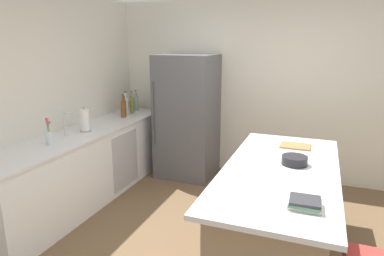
{
  "coord_description": "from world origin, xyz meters",
  "views": [
    {
      "loc": [
        0.63,
        -2.76,
        2.0
      ],
      "look_at": [
        -0.76,
        0.87,
        1.0
      ],
      "focal_mm": 31.64,
      "sensor_mm": 36.0,
      "label": 1
    }
  ],
  "objects_px": {
    "sink_faucet": "(66,123)",
    "vinegar_bottle": "(137,103)",
    "soda_bottle": "(126,105)",
    "whiskey_bottle": "(123,108)",
    "flower_vase": "(49,136)",
    "gin_bottle": "(136,103)",
    "kitchen_island": "(278,214)",
    "cutting_board": "(295,146)",
    "mixing_bowl": "(294,160)",
    "olive_oil_bottle": "(132,105)",
    "cookbook_stack": "(305,203)",
    "hot_sauce_bottle": "(131,106)",
    "refrigerator": "(187,116)",
    "syrup_bottle": "(124,108)",
    "paper_towel_roll": "(85,121)"
  },
  "relations": [
    {
      "from": "sink_faucet",
      "to": "vinegar_bottle",
      "type": "distance_m",
      "value": 1.69
    },
    {
      "from": "soda_bottle",
      "to": "whiskey_bottle",
      "type": "relative_size",
      "value": 1.04
    },
    {
      "from": "flower_vase",
      "to": "whiskey_bottle",
      "type": "height_order",
      "value": "whiskey_bottle"
    },
    {
      "from": "sink_faucet",
      "to": "gin_bottle",
      "type": "distance_m",
      "value": 1.61
    },
    {
      "from": "kitchen_island",
      "to": "cutting_board",
      "type": "bearing_deg",
      "value": 84.34
    },
    {
      "from": "mixing_bowl",
      "to": "whiskey_bottle",
      "type": "bearing_deg",
      "value": 155.63
    },
    {
      "from": "gin_bottle",
      "to": "mixing_bowl",
      "type": "distance_m",
      "value": 3.06
    },
    {
      "from": "kitchen_island",
      "to": "sink_faucet",
      "type": "distance_m",
      "value": 2.57
    },
    {
      "from": "olive_oil_bottle",
      "to": "mixing_bowl",
      "type": "xyz_separation_m",
      "value": [
        2.54,
        -1.43,
        -0.1
      ]
    },
    {
      "from": "cookbook_stack",
      "to": "cutting_board",
      "type": "bearing_deg",
      "value": 96.89
    },
    {
      "from": "soda_bottle",
      "to": "flower_vase",
      "type": "bearing_deg",
      "value": -87.86
    },
    {
      "from": "flower_vase",
      "to": "hot_sauce_bottle",
      "type": "xyz_separation_m",
      "value": [
        -0.08,
        1.85,
        -0.0
      ]
    },
    {
      "from": "hot_sauce_bottle",
      "to": "whiskey_bottle",
      "type": "bearing_deg",
      "value": -76.62
    },
    {
      "from": "olive_oil_bottle",
      "to": "whiskey_bottle",
      "type": "xyz_separation_m",
      "value": [
        0.02,
        -0.28,
        -0.01
      ]
    },
    {
      "from": "cookbook_stack",
      "to": "mixing_bowl",
      "type": "bearing_deg",
      "value": 99.18
    },
    {
      "from": "olive_oil_bottle",
      "to": "refrigerator",
      "type": "bearing_deg",
      "value": 7.69
    },
    {
      "from": "kitchen_island",
      "to": "mixing_bowl",
      "type": "relative_size",
      "value": 9.33
    },
    {
      "from": "sink_faucet",
      "to": "whiskey_bottle",
      "type": "xyz_separation_m",
      "value": [
        0.08,
        1.12,
        -0.03
      ]
    },
    {
      "from": "sink_faucet",
      "to": "mixing_bowl",
      "type": "xyz_separation_m",
      "value": [
        2.59,
        -0.02,
        -0.12
      ]
    },
    {
      "from": "gin_bottle",
      "to": "olive_oil_bottle",
      "type": "distance_m",
      "value": 0.21
    },
    {
      "from": "hot_sauce_bottle",
      "to": "olive_oil_bottle",
      "type": "bearing_deg",
      "value": -53.62
    },
    {
      "from": "cutting_board",
      "to": "hot_sauce_bottle",
      "type": "bearing_deg",
      "value": 159.59
    },
    {
      "from": "refrigerator",
      "to": "sink_faucet",
      "type": "bearing_deg",
      "value": -121.27
    },
    {
      "from": "vinegar_bottle",
      "to": "hot_sauce_bottle",
      "type": "distance_m",
      "value": 0.19
    },
    {
      "from": "flower_vase",
      "to": "syrup_bottle",
      "type": "height_order",
      "value": "same"
    },
    {
      "from": "kitchen_island",
      "to": "refrigerator",
      "type": "distance_m",
      "value": 2.34
    },
    {
      "from": "whiskey_bottle",
      "to": "gin_bottle",
      "type": "bearing_deg",
      "value": 97.76
    },
    {
      "from": "flower_vase",
      "to": "gin_bottle",
      "type": "xyz_separation_m",
      "value": [
        -0.06,
        1.95,
        0.03
      ]
    },
    {
      "from": "flower_vase",
      "to": "vinegar_bottle",
      "type": "distance_m",
      "value": 2.04
    },
    {
      "from": "sink_faucet",
      "to": "whiskey_bottle",
      "type": "relative_size",
      "value": 0.89
    },
    {
      "from": "kitchen_island",
      "to": "paper_towel_roll",
      "type": "distance_m",
      "value": 2.53
    },
    {
      "from": "hot_sauce_bottle",
      "to": "gin_bottle",
      "type": "bearing_deg",
      "value": 77.85
    },
    {
      "from": "sink_faucet",
      "to": "cookbook_stack",
      "type": "distance_m",
      "value": 2.86
    },
    {
      "from": "paper_towel_roll",
      "to": "whiskey_bottle",
      "type": "xyz_separation_m",
      "value": [
        0.01,
        0.86,
        -0.0
      ]
    },
    {
      "from": "hot_sauce_bottle",
      "to": "whiskey_bottle",
      "type": "relative_size",
      "value": 0.75
    },
    {
      "from": "syrup_bottle",
      "to": "cookbook_stack",
      "type": "distance_m",
      "value": 3.41
    },
    {
      "from": "whiskey_bottle",
      "to": "cookbook_stack",
      "type": "height_order",
      "value": "whiskey_bottle"
    },
    {
      "from": "whiskey_bottle",
      "to": "sink_faucet",
      "type": "bearing_deg",
      "value": -93.82
    },
    {
      "from": "hot_sauce_bottle",
      "to": "vinegar_bottle",
      "type": "bearing_deg",
      "value": 93.61
    },
    {
      "from": "flower_vase",
      "to": "paper_towel_roll",
      "type": "bearing_deg",
      "value": 90.41
    },
    {
      "from": "mixing_bowl",
      "to": "paper_towel_roll",
      "type": "bearing_deg",
      "value": 173.69
    },
    {
      "from": "flower_vase",
      "to": "cutting_board",
      "type": "distance_m",
      "value": 2.64
    },
    {
      "from": "olive_oil_bottle",
      "to": "mixing_bowl",
      "type": "distance_m",
      "value": 2.91
    },
    {
      "from": "sink_faucet",
      "to": "cookbook_stack",
      "type": "height_order",
      "value": "sink_faucet"
    },
    {
      "from": "refrigerator",
      "to": "soda_bottle",
      "type": "relative_size",
      "value": 5.19
    },
    {
      "from": "flower_vase",
      "to": "whiskey_bottle",
      "type": "bearing_deg",
      "value": 89.8
    },
    {
      "from": "paper_towel_roll",
      "to": "hot_sauce_bottle",
      "type": "xyz_separation_m",
      "value": [
        -0.08,
        1.24,
        -0.04
      ]
    },
    {
      "from": "olive_oil_bottle",
      "to": "soda_bottle",
      "type": "height_order",
      "value": "soda_bottle"
    },
    {
      "from": "kitchen_island",
      "to": "soda_bottle",
      "type": "height_order",
      "value": "soda_bottle"
    },
    {
      "from": "refrigerator",
      "to": "cutting_board",
      "type": "height_order",
      "value": "refrigerator"
    }
  ]
}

